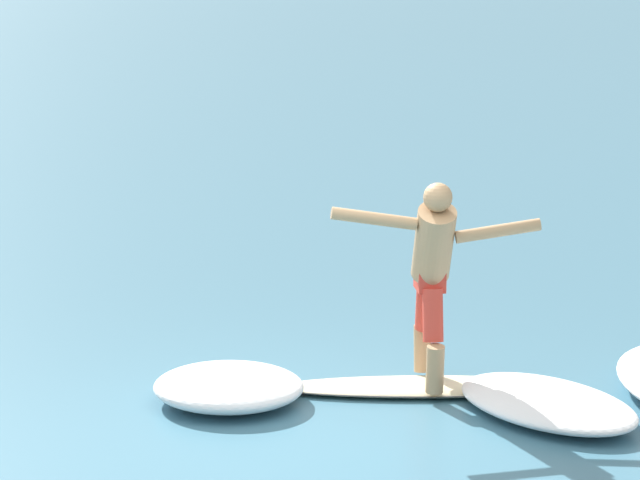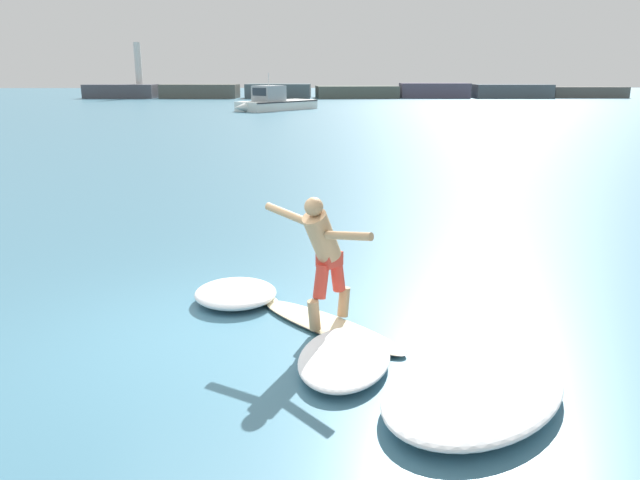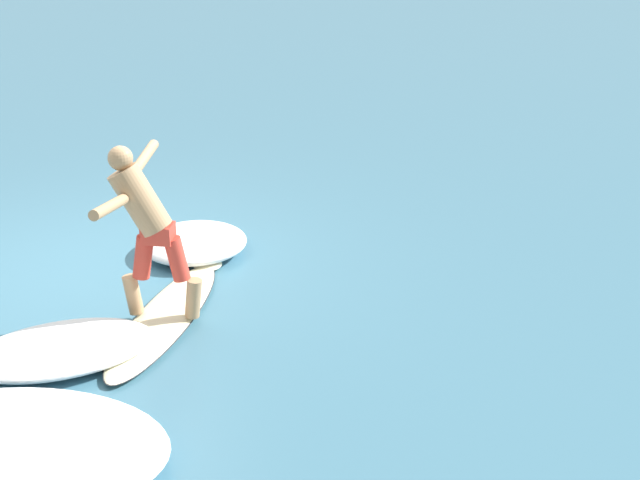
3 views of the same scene
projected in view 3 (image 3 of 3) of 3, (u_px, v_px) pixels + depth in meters
The scene contains 6 objects.
ground_plane at pixel (91, 269), 8.91m from camera, with size 200.00×200.00×0.00m, color #3E6F85.
surfboard at pixel (167, 316), 7.93m from camera, with size 1.97×2.05×0.21m.
surfer at pixel (145, 219), 7.53m from camera, with size 1.19×1.08×1.55m.
wave_foam_at_tail at pixel (194, 243), 9.22m from camera, with size 1.23×1.26×0.25m.
wave_foam_at_nose at pixel (9, 448), 6.01m from camera, with size 2.53×2.61×0.25m.
wave_foam_beside at pixel (61, 349), 7.28m from camera, with size 1.23×1.67×0.20m.
Camera 3 is at (7.97, -2.61, 3.80)m, focal length 50.00 mm.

